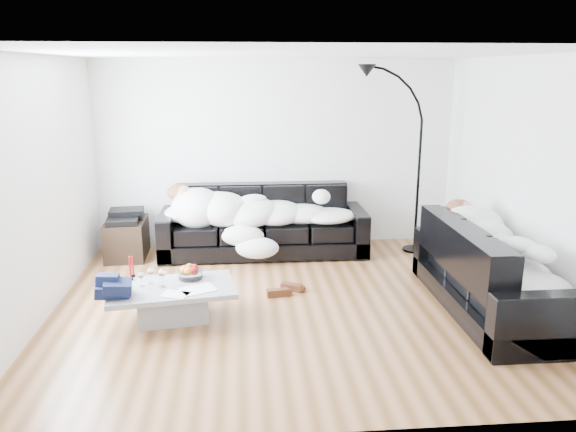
{
  "coord_description": "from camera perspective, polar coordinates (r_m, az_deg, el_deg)",
  "views": [
    {
      "loc": [
        -0.5,
        -5.61,
        2.45
      ],
      "look_at": [
        0.0,
        0.3,
        0.9
      ],
      "focal_mm": 35.0,
      "sensor_mm": 36.0,
      "label": 1
    }
  ],
  "objects": [
    {
      "name": "newspaper_a",
      "position": [
        5.61,
        -9.12,
        -7.32
      ],
      "size": [
        0.4,
        0.37,
        0.01
      ],
      "primitive_type": "cube",
      "rotation": [
        0.0,
        0.0,
        0.44
      ],
      "color": "silver",
      "rests_on": "coffee_table"
    },
    {
      "name": "ceiling",
      "position": [
        5.63,
        0.27,
        16.18
      ],
      "size": [
        5.0,
        5.0,
        0.0
      ],
      "primitive_type": "plane",
      "color": "white",
      "rests_on": "ground"
    },
    {
      "name": "candle_right",
      "position": [
        6.05,
        -15.49,
        -5.01
      ],
      "size": [
        0.04,
        0.04,
        0.22
      ],
      "primitive_type": "cylinder",
      "rotation": [
        0.0,
        0.0,
        -0.09
      ],
      "color": "maroon",
      "rests_on": "coffee_table"
    },
    {
      "name": "sofa_back",
      "position": [
        7.64,
        -2.53,
        -0.51
      ],
      "size": [
        2.77,
        0.96,
        0.91
      ],
      "primitive_type": "cube",
      "color": "black",
      "rests_on": "ground"
    },
    {
      "name": "fruit_bowl",
      "position": [
        5.89,
        -9.89,
        -5.58
      ],
      "size": [
        0.26,
        0.26,
        0.15
      ],
      "primitive_type": "cylinder",
      "rotation": [
        0.0,
        0.0,
        -0.07
      ],
      "color": "white",
      "rests_on": "coffee_table"
    },
    {
      "name": "wall_left",
      "position": [
        6.06,
        -24.02,
        2.44
      ],
      "size": [
        0.02,
        4.5,
        2.6
      ],
      "primitive_type": "cube",
      "color": "silver",
      "rests_on": "ground"
    },
    {
      "name": "ground",
      "position": [
        6.14,
        0.24,
        -8.87
      ],
      "size": [
        5.0,
        5.0,
        0.0
      ],
      "primitive_type": "plane",
      "color": "brown",
      "rests_on": "ground"
    },
    {
      "name": "teal_cushion",
      "position": [
        6.71,
        17.38,
        -0.98
      ],
      "size": [
        0.42,
        0.38,
        0.2
      ],
      "primitive_type": "ellipsoid",
      "rotation": [
        0.0,
        0.0,
        0.24
      ],
      "color": "#0A4B45",
      "rests_on": "sofa_right"
    },
    {
      "name": "newspaper_b",
      "position": [
        5.53,
        -11.37,
        -7.78
      ],
      "size": [
        0.3,
        0.26,
        0.01
      ],
      "primitive_type": "cube",
      "rotation": [
        0.0,
        0.0,
        -0.38
      ],
      "color": "silver",
      "rests_on": "coffee_table"
    },
    {
      "name": "sofa_right",
      "position": [
        6.2,
        20.12,
        -5.02
      ],
      "size": [
        0.97,
        2.27,
        0.92
      ],
      "primitive_type": "cube",
      "rotation": [
        0.0,
        0.0,
        1.57
      ],
      "color": "black",
      "rests_on": "ground"
    },
    {
      "name": "wine_glass_c",
      "position": [
        5.71,
        -12.68,
        -6.18
      ],
      "size": [
        0.08,
        0.08,
        0.19
      ],
      "primitive_type": "cylinder",
      "rotation": [
        0.0,
        0.0,
        0.06
      ],
      "color": "white",
      "rests_on": "coffee_table"
    },
    {
      "name": "navy_jacket",
      "position": [
        5.56,
        -17.46,
        -6.31
      ],
      "size": [
        0.35,
        0.29,
        0.17
      ],
      "primitive_type": null,
      "rotation": [
        0.0,
        0.0,
        0.04
      ],
      "color": "black",
      "rests_on": "coffee_table"
    },
    {
      "name": "wall_back",
      "position": [
        7.96,
        -1.19,
        6.33
      ],
      "size": [
        5.0,
        0.02,
        2.6
      ],
      "primitive_type": "cube",
      "color": "silver",
      "rests_on": "ground"
    },
    {
      "name": "wall_right",
      "position": [
        6.46,
        22.96,
        3.24
      ],
      "size": [
        0.02,
        4.5,
        2.6
      ],
      "primitive_type": "cube",
      "color": "silver",
      "rests_on": "ground"
    },
    {
      "name": "stereo",
      "position": [
        7.75,
        -16.22,
        0.04
      ],
      "size": [
        0.47,
        0.38,
        0.13
      ],
      "primitive_type": "cube",
      "rotation": [
        0.0,
        0.0,
        0.09
      ],
      "color": "black",
      "rests_on": "av_cabinet"
    },
    {
      "name": "coffee_table",
      "position": [
        5.81,
        -11.65,
        -8.68
      ],
      "size": [
        1.33,
        0.9,
        0.36
      ],
      "primitive_type": "cube",
      "rotation": [
        0.0,
        0.0,
        0.15
      ],
      "color": "#939699",
      "rests_on": "ground"
    },
    {
      "name": "wine_glass_b",
      "position": [
        5.78,
        -14.69,
        -6.25
      ],
      "size": [
        0.07,
        0.07,
        0.15
      ],
      "primitive_type": "cylinder",
      "rotation": [
        0.0,
        0.0,
        0.08
      ],
      "color": "white",
      "rests_on": "coffee_table"
    },
    {
      "name": "sleeper_right",
      "position": [
        6.14,
        20.28,
        -3.27
      ],
      "size": [
        0.82,
        1.94,
        0.48
      ],
      "primitive_type": null,
      "rotation": [
        0.0,
        0.0,
        1.57
      ],
      "color": "white",
      "rests_on": "sofa_right"
    },
    {
      "name": "sleeper_back",
      "position": [
        7.55,
        -2.53,
        0.87
      ],
      "size": [
        2.35,
        0.81,
        0.47
      ],
      "primitive_type": null,
      "color": "white",
      "rests_on": "sofa_back"
    },
    {
      "name": "wine_glass_a",
      "position": [
        5.83,
        -13.77,
        -5.96
      ],
      "size": [
        0.08,
        0.08,
        0.16
      ],
      "primitive_type": "cylinder",
      "rotation": [
        0.0,
        0.0,
        0.25
      ],
      "color": "white",
      "rests_on": "coffee_table"
    },
    {
      "name": "shoes",
      "position": [
        6.38,
        -0.38,
        -7.49
      ],
      "size": [
        0.42,
        0.32,
        0.09
      ],
      "primitive_type": null,
      "rotation": [
        0.0,
        0.0,
        -0.04
      ],
      "color": "#472311",
      "rests_on": "ground"
    },
    {
      "name": "floor_lamp",
      "position": [
        7.8,
        13.14,
        4.36
      ],
      "size": [
        0.86,
        0.53,
        2.22
      ],
      "primitive_type": null,
      "rotation": [
        0.0,
        0.0,
        -0.28
      ],
      "color": "black",
      "rests_on": "ground"
    },
    {
      "name": "av_cabinet",
      "position": [
        7.84,
        -16.06,
        -2.22
      ],
      "size": [
        0.53,
        0.75,
        0.51
      ],
      "primitive_type": "cube",
      "rotation": [
        0.0,
        0.0,
        0.03
      ],
      "color": "black",
      "rests_on": "ground"
    },
    {
      "name": "candle_left",
      "position": [
        5.96,
        -15.74,
        -5.15
      ],
      "size": [
        0.05,
        0.05,
        0.25
      ],
      "primitive_type": "cylinder",
      "rotation": [
        0.0,
        0.0,
        -0.2
      ],
      "color": "maroon",
      "rests_on": "coffee_table"
    }
  ]
}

